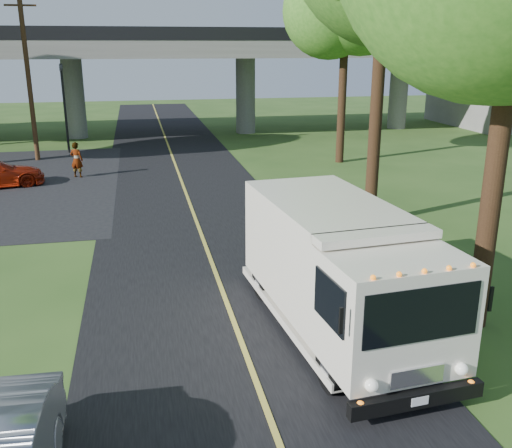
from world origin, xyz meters
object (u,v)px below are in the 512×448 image
object	(u,v)px
tree_right_far	(351,2)
pedestrian	(77,160)
utility_pole	(28,76)
traffic_signal	(64,99)
step_van	(338,267)

from	to	relation	value
tree_right_far	pedestrian	size ratio (longest dim) A/B	6.30
tree_right_far	utility_pole	bearing A→B (deg)	166.00
traffic_signal	step_van	world-z (taller)	traffic_signal
traffic_signal	pedestrian	distance (m)	7.50
utility_pole	tree_right_far	bearing A→B (deg)	-14.00
traffic_signal	step_van	xyz separation A→B (m)	(8.19, -24.64, -1.64)
utility_pole	step_van	distance (m)	24.82
tree_right_far	pedestrian	bearing A→B (deg)	-176.42
tree_right_far	traffic_signal	bearing A→B (deg)	157.93
utility_pole	step_van	size ratio (longest dim) A/B	1.28
utility_pole	pedestrian	xyz separation A→B (m)	(2.61, -5.05, -3.72)
traffic_signal	tree_right_far	size ratio (longest dim) A/B	0.47
step_van	pedestrian	world-z (taller)	step_van
step_van	traffic_signal	bearing A→B (deg)	103.45
tree_right_far	step_van	bearing A→B (deg)	-110.78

